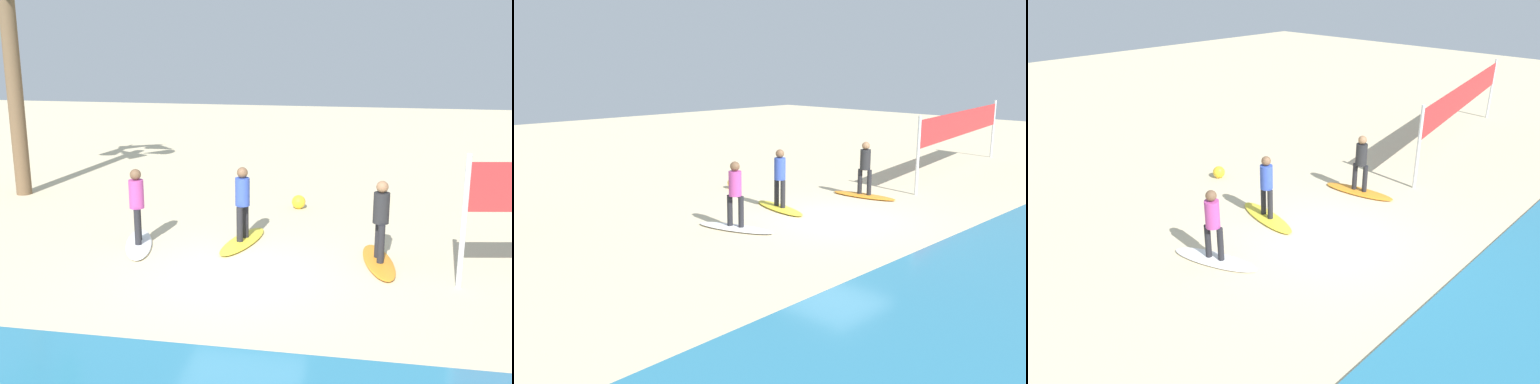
% 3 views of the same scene
% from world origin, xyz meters
% --- Properties ---
extents(ground_plane, '(60.00, 60.00, 0.00)m').
position_xyz_m(ground_plane, '(0.00, 0.00, 0.00)').
color(ground_plane, beige).
extents(surfboard_orange, '(0.89, 2.16, 0.09)m').
position_xyz_m(surfboard_orange, '(-2.67, -1.02, 0.04)').
color(surfboard_orange, orange).
rests_on(surfboard_orange, ground).
extents(surfer_orange, '(0.32, 0.46, 1.64)m').
position_xyz_m(surfer_orange, '(-2.67, -1.02, 1.04)').
color(surfer_orange, '#232328').
rests_on(surfer_orange, surfboard_orange).
extents(surfboard_yellow, '(0.98, 2.17, 0.09)m').
position_xyz_m(surfboard_yellow, '(0.31, -1.79, 0.04)').
color(surfboard_yellow, yellow).
rests_on(surfboard_yellow, ground).
extents(surfer_yellow, '(0.32, 0.45, 1.64)m').
position_xyz_m(surfer_yellow, '(0.31, -1.79, 1.04)').
color(surfer_yellow, '#232328').
rests_on(surfer_yellow, surfboard_yellow).
extents(surfboard_white, '(1.20, 2.17, 0.09)m').
position_xyz_m(surfboard_white, '(2.52, -1.19, 0.04)').
color(surfboard_white, white).
rests_on(surfboard_white, ground).
extents(surfer_white, '(0.32, 0.44, 1.64)m').
position_xyz_m(surfer_white, '(2.52, -1.19, 1.04)').
color(surfer_white, '#232328').
rests_on(surfer_white, surfboard_white).
extents(volleyball_net, '(8.96, 1.66, 2.50)m').
position_xyz_m(volleyball_net, '(-8.53, -0.83, 1.79)').
color(volleyball_net, silver).
rests_on(volleyball_net, ground).
extents(beach_ball, '(0.37, 0.37, 0.37)m').
position_xyz_m(beach_ball, '(-0.60, -4.83, 0.19)').
color(beach_ball, yellow).
rests_on(beach_ball, ground).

